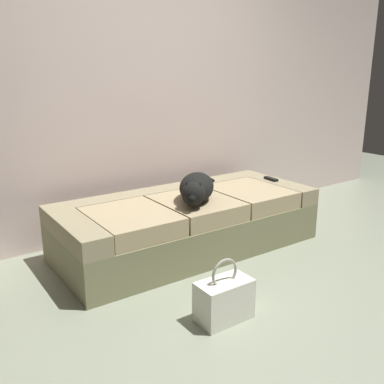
% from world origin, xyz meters
% --- Properties ---
extents(ground_plane, '(10.00, 10.00, 0.00)m').
position_xyz_m(ground_plane, '(0.00, 0.00, 0.00)').
color(ground_plane, gray).
extents(back_wall, '(6.40, 0.10, 2.80)m').
position_xyz_m(back_wall, '(0.00, 1.77, 1.40)').
color(back_wall, beige).
rests_on(back_wall, ground).
extents(couch, '(2.07, 0.87, 0.43)m').
position_xyz_m(couch, '(0.00, 1.10, 0.22)').
color(couch, '#7E7D58').
rests_on(couch, ground).
extents(dog_dark, '(0.50, 0.54, 0.21)m').
position_xyz_m(dog_dark, '(-0.03, 0.96, 0.54)').
color(dog_dark, black).
rests_on(dog_dark, couch).
extents(tv_remote, '(0.05, 0.15, 0.02)m').
position_xyz_m(tv_remote, '(0.92, 1.12, 0.44)').
color(tv_remote, black).
rests_on(tv_remote, couch).
extents(handbag, '(0.32, 0.18, 0.38)m').
position_xyz_m(handbag, '(-0.42, 0.13, 0.13)').
color(handbag, white).
rests_on(handbag, ground).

